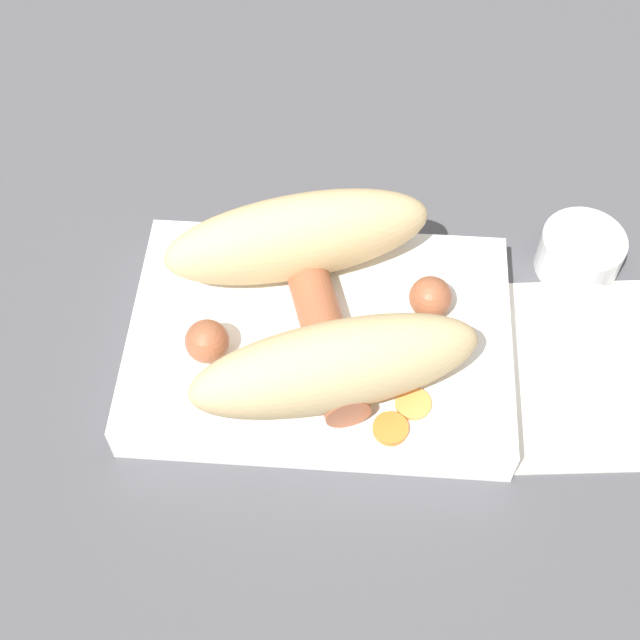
% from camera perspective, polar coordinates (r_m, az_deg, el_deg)
% --- Properties ---
extents(ground_plane, '(3.00, 3.00, 0.00)m').
position_cam_1_polar(ground_plane, '(0.56, -0.00, -2.22)').
color(ground_plane, '#4C4C51').
extents(food_tray, '(0.23, 0.16, 0.03)m').
position_cam_1_polar(food_tray, '(0.55, -0.00, -1.43)').
color(food_tray, white).
rests_on(food_tray, ground_plane).
extents(bread_roll, '(0.20, 0.18, 0.06)m').
position_cam_1_polar(bread_roll, '(0.52, -0.26, 1.40)').
color(bread_roll, '#DBBC84').
rests_on(bread_roll, food_tray).
extents(sausage, '(0.16, 0.14, 0.03)m').
position_cam_1_polar(sausage, '(0.53, 0.04, 0.07)').
color(sausage, '#9E5638').
rests_on(sausage, food_tray).
extents(pickled_veggies, '(0.04, 0.04, 0.00)m').
position_cam_1_polar(pickled_veggies, '(0.51, 5.12, -6.30)').
color(pickled_veggies, orange).
rests_on(pickled_veggies, food_tray).
extents(napkin, '(0.15, 0.15, 0.00)m').
position_cam_1_polar(napkin, '(0.58, 17.68, -2.67)').
color(napkin, white).
rests_on(napkin, ground_plane).
extents(condiment_cup_near, '(0.05, 0.05, 0.03)m').
position_cam_1_polar(condiment_cup_near, '(0.58, 17.45, -0.98)').
color(condiment_cup_near, white).
rests_on(condiment_cup_near, ground_plane).
extents(condiment_cup_far, '(0.05, 0.05, 0.03)m').
position_cam_1_polar(condiment_cup_far, '(0.62, 16.26, 4.04)').
color(condiment_cup_far, white).
rests_on(condiment_cup_far, ground_plane).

